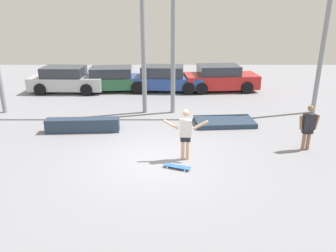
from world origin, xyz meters
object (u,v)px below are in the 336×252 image
parked_car_silver (68,80)px  bystander (309,126)px  skateboarder (187,132)px  skateboard (178,167)px  parked_car_green (115,79)px  manual_pad (225,122)px  parked_car_blue (166,79)px  grind_box (84,125)px  parked_car_red (221,78)px

parked_car_silver → bystander: size_ratio=2.67×
parked_car_silver → bystander: bearing=-36.1°
skateboarder → skateboard: bearing=-109.4°
bystander → parked_car_green: bearing=-53.4°
manual_pad → bystander: (2.28, -2.53, 0.74)m
bystander → parked_car_blue: bearing=-66.0°
parked_car_silver → bystander: 12.98m
skateboarder → parked_car_blue: skateboarder is taller
grind_box → parked_car_red: parked_car_red is taller
skateboard → grind_box: (-3.51, 3.06, 0.20)m
grind_box → parked_car_blue: bearing=65.0°
grind_box → parked_car_silver: (-2.41, 6.30, 0.42)m
parked_car_silver → parked_car_green: parked_car_silver is taller
parked_car_green → parked_car_blue: (2.89, -0.08, 0.03)m
grind_box → manual_pad: 5.60m
grind_box → parked_car_green: size_ratio=0.65×
grind_box → parked_car_blue: (3.06, 6.54, 0.42)m
manual_pad → bystander: 3.48m
parked_car_silver → skateboarder: bearing=-52.8°
skateboarder → parked_car_green: skateboarder is taller
parked_car_green → bystander: 11.30m
parked_car_silver → manual_pad: bearing=-32.7°
parked_car_red → bystander: (1.61, -8.34, 0.15)m
skateboarder → parked_car_red: 9.40m
parked_car_green → grind_box: bearing=-95.4°
parked_car_red → grind_box: bearing=-137.9°
parked_car_red → skateboard: bearing=-110.4°
parked_car_blue → bystander: (4.76, -8.23, 0.16)m
skateboarder → parked_car_green: bearing=114.8°
manual_pad → parked_car_silver: parked_car_silver is taller
parked_car_green → parked_car_red: (6.04, 0.04, 0.05)m
grind_box → manual_pad: size_ratio=1.17×
parked_car_blue → bystander: 9.51m
parked_car_green → parked_car_blue: size_ratio=0.98×
skateboard → parked_car_blue: bearing=114.4°
skateboarder → parked_car_silver: size_ratio=0.39×
skateboard → bystander: size_ratio=0.53×
manual_pad → parked_car_blue: bearing=113.5°
skateboard → parked_car_red: (2.69, 9.72, 0.63)m
skateboard → bystander: bearing=39.3°
skateboarder → manual_pad: bearing=64.6°
skateboard → bystander: bystander is taller
grind_box → parked_car_red: 9.11m
bystander → parked_car_silver: bearing=-44.0°
manual_pad → parked_car_green: 7.91m
manual_pad → parked_car_red: parked_car_red is taller
skateboarder → bystander: 4.11m
manual_pad → parked_car_blue: size_ratio=0.55×
skateboard → manual_pad: (2.02, 3.90, 0.03)m
parked_car_blue → skateboard: bearing=-83.6°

